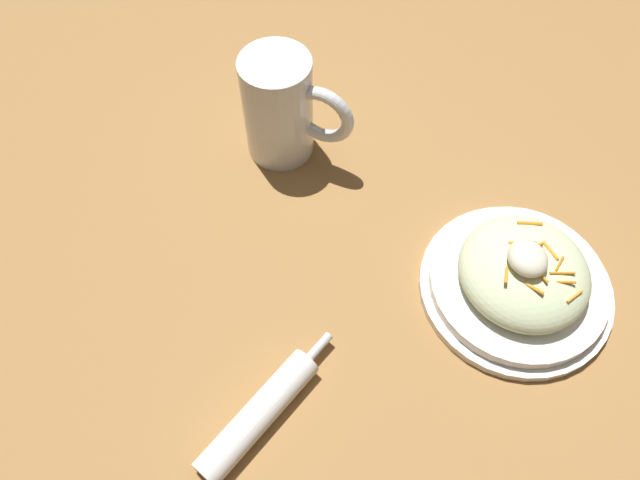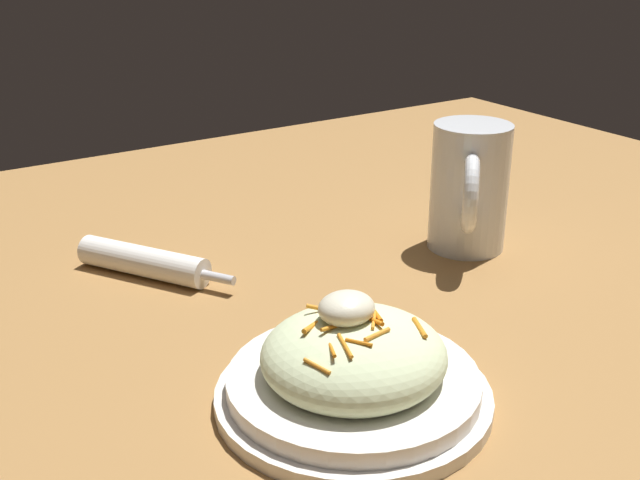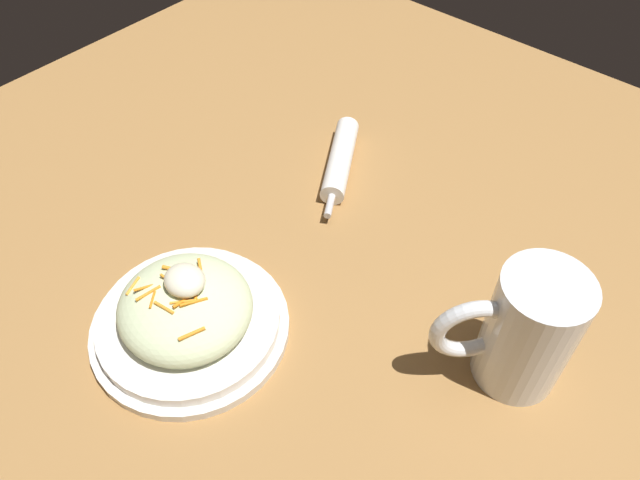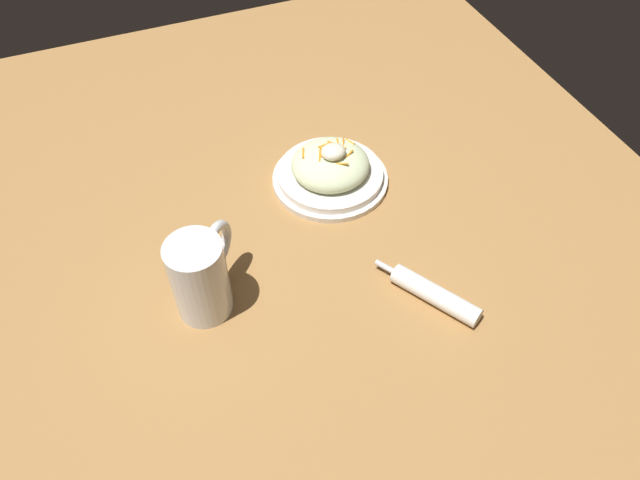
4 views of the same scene
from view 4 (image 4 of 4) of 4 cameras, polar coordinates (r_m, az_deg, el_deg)
The scene contains 4 objects.
ground_plane at distance 1.07m, azimuth -4.40°, elevation 1.71°, with size 1.43×1.43×0.00m, color #9E703D.
salad_plate at distance 1.12m, azimuth 0.97°, elevation 6.56°, with size 0.21×0.21×0.09m.
beer_mug at distance 0.92m, azimuth -11.05°, elevation -3.68°, with size 0.12×0.12×0.14m.
napkin_roll at distance 0.97m, azimuth 10.64°, elevation -5.02°, with size 0.11×0.17×0.03m.
Camera 4 is at (0.19, 0.70, 0.79)m, focal length 34.21 mm.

